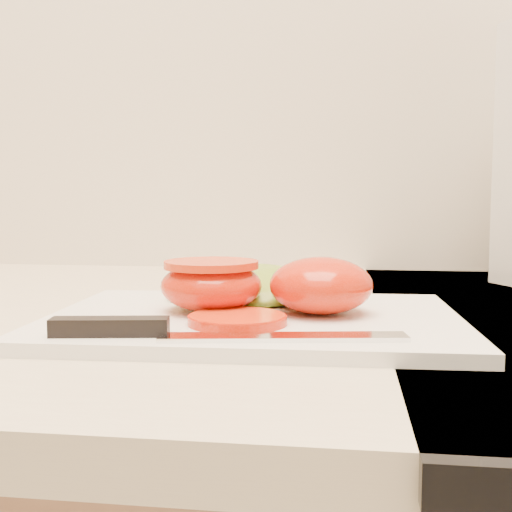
# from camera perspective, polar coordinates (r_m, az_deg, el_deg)

# --- Properties ---
(cutting_board) EXTENTS (0.33, 0.24, 0.01)m
(cutting_board) POSITION_cam_1_polar(r_m,az_deg,el_deg) (0.51, -0.15, -5.73)
(cutting_board) COLOR white
(cutting_board) RESTS_ON counter
(tomato_half_dome) EXTENTS (0.08, 0.08, 0.05)m
(tomato_half_dome) POSITION_cam_1_polar(r_m,az_deg,el_deg) (0.51, 5.79, -2.60)
(tomato_half_dome) COLOR red
(tomato_half_dome) RESTS_ON cutting_board
(tomato_half_cut) EXTENTS (0.08, 0.08, 0.04)m
(tomato_half_cut) POSITION_cam_1_polar(r_m,az_deg,el_deg) (0.52, -3.99, -2.46)
(tomato_half_cut) COLOR red
(tomato_half_cut) RESTS_ON cutting_board
(tomato_slice_0) EXTENTS (0.07, 0.07, 0.01)m
(tomato_slice_0) POSITION_cam_1_polar(r_m,az_deg,el_deg) (0.47, -1.67, -5.65)
(tomato_slice_0) COLOR #E54717
(tomato_slice_0) RESTS_ON cutting_board
(lettuce_leaf_0) EXTENTS (0.15, 0.11, 0.03)m
(lettuce_leaf_0) POSITION_cam_1_polar(r_m,az_deg,el_deg) (0.57, -0.80, -2.64)
(lettuce_leaf_0) COLOR olive
(lettuce_leaf_0) RESTS_ON cutting_board
(knife) EXTENTS (0.24, 0.05, 0.01)m
(knife) POSITION_cam_1_polar(r_m,az_deg,el_deg) (0.43, -7.07, -6.61)
(knife) COLOR silver
(knife) RESTS_ON cutting_board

